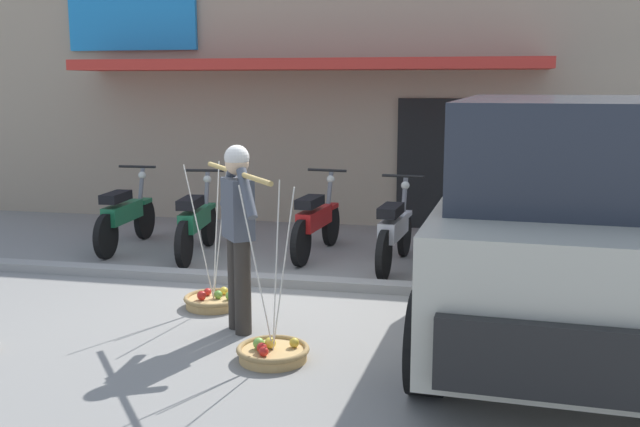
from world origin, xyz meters
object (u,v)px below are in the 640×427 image
object	(u,v)px
fruit_basket_left_side	(273,351)
motorcycle_end_of_row	(395,231)
motorcycle_third_in_row	(316,222)
parked_truck	(562,211)
fruit_vendor	(238,226)
motorcycle_nearest_shop	(125,216)
motorcycle_second_in_row	(196,222)
fruit_basket_right_side	(214,299)

from	to	relation	value
fruit_basket_left_side	motorcycle_end_of_row	xyz separation A→B (m)	(0.63, 3.23, 0.38)
motorcycle_third_in_row	parked_truck	bearing A→B (deg)	-42.91
fruit_vendor	motorcycle_nearest_shop	xyz separation A→B (m)	(-2.58, 2.86, -0.52)
motorcycle_nearest_shop	parked_truck	xyz separation A→B (m)	(5.37, -2.41, 0.68)
fruit_basket_left_side	fruit_vendor	bearing A→B (deg)	127.66
fruit_vendor	motorcycle_second_in_row	xyz separation A→B (m)	(-1.46, 2.64, -0.52)
fruit_vendor	fruit_basket_left_side	bearing A→B (deg)	-52.34
motorcycle_second_in_row	motorcycle_end_of_row	bearing A→B (deg)	-0.88
motorcycle_end_of_row	parked_truck	bearing A→B (deg)	-51.99
fruit_basket_left_side	fruit_basket_right_side	distance (m)	1.59
motorcycle_third_in_row	motorcycle_nearest_shop	bearing A→B (deg)	-176.91
motorcycle_end_of_row	motorcycle_nearest_shop	bearing A→B (deg)	175.90
fruit_basket_left_side	motorcycle_nearest_shop	xyz separation A→B (m)	(-3.06, 3.49, 0.38)
fruit_basket_left_side	motorcycle_end_of_row	distance (m)	3.31
fruit_basket_left_side	parked_truck	distance (m)	2.76
fruit_vendor	motorcycle_nearest_shop	size ratio (longest dim) A/B	0.93
fruit_vendor	motorcycle_end_of_row	distance (m)	2.88
motorcycle_third_in_row	parked_truck	distance (m)	3.81
motorcycle_nearest_shop	motorcycle_second_in_row	distance (m)	1.14
fruit_vendor	motorcycle_third_in_row	world-z (taller)	fruit_vendor
parked_truck	fruit_basket_left_side	bearing A→B (deg)	-154.88
fruit_basket_right_side	motorcycle_end_of_row	xyz separation A→B (m)	(1.60, 1.97, 0.38)
motorcycle_second_in_row	motorcycle_nearest_shop	bearing A→B (deg)	168.60
motorcycle_second_in_row	fruit_vendor	bearing A→B (deg)	-61.03
fruit_vendor	parked_truck	bearing A→B (deg)	9.20
motorcycle_nearest_shop	parked_truck	world-z (taller)	parked_truck
motorcycle_second_in_row	fruit_basket_left_side	bearing A→B (deg)	-59.22
motorcycle_nearest_shop	fruit_basket_left_side	bearing A→B (deg)	-48.75
motorcycle_nearest_shop	motorcycle_end_of_row	size ratio (longest dim) A/B	1.00
fruit_vendor	fruit_basket_right_side	size ratio (longest dim) A/B	1.17
fruit_vendor	motorcycle_second_in_row	distance (m)	3.06
motorcycle_end_of_row	motorcycle_second_in_row	bearing A→B (deg)	179.12
parked_truck	motorcycle_end_of_row	bearing A→B (deg)	128.01
motorcycle_nearest_shop	motorcycle_second_in_row	bearing A→B (deg)	-11.40
fruit_vendor	fruit_basket_left_side	size ratio (longest dim) A/B	1.17
motorcycle_second_in_row	motorcycle_end_of_row	xyz separation A→B (m)	(2.58, -0.04, 0.00)
fruit_basket_left_side	motorcycle_second_in_row	xyz separation A→B (m)	(-1.95, 3.27, 0.38)
fruit_vendor	fruit_basket_right_side	distance (m)	1.20
fruit_basket_right_side	motorcycle_nearest_shop	xyz separation A→B (m)	(-2.09, 2.24, 0.38)
fruit_vendor	parked_truck	distance (m)	2.83
fruit_vendor	motorcycle_third_in_row	size ratio (longest dim) A/B	0.93
fruit_vendor	parked_truck	world-z (taller)	parked_truck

